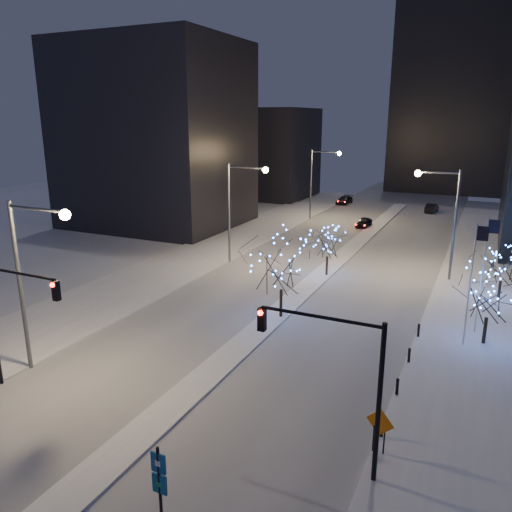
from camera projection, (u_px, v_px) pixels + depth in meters
The scene contains 25 objects.
ground at pixel (148, 430), 23.72m from camera, with size 160.00×160.00×0.00m, color white.
road at pixel (345, 254), 54.24m from camera, with size 20.00×130.00×0.02m, color silver.
median at pixel (332, 265), 49.86m from camera, with size 2.00×80.00×0.15m, color white.
east_sidewalk at pixel (497, 328), 34.99m from camera, with size 10.00×90.00×0.15m, color white.
west_sidewalk at pixel (157, 275), 46.88m from camera, with size 8.00×90.00×0.15m, color white.
filler_west_near at pixel (156, 136), 66.87m from camera, with size 22.00×18.00×24.00m, color black.
filler_west_far at pixel (262, 153), 93.28m from camera, with size 18.00×16.00×16.00m, color black.
horizon_block at pixel (461, 82), 95.87m from camera, with size 24.00×14.00×42.00m, color black.
street_lamp_w_near at pixel (31, 265), 27.39m from camera, with size 4.40×0.56×10.00m.
street_lamp_w_mid at pixel (238, 200), 49.19m from camera, with size 4.40×0.56×10.00m.
street_lamp_w_far at pixel (318, 175), 70.99m from camera, with size 4.40×0.56×10.00m.
street_lamp_east at pixel (445, 210), 44.02m from camera, with size 3.90×0.56×10.00m.
traffic_signal_west at pixel (10, 308), 25.90m from camera, with size 5.26×0.43×7.00m.
traffic_signal_east at pixel (341, 369), 19.65m from camera, with size 5.26×0.43×7.00m.
flagpoles at pixel (478, 271), 32.00m from camera, with size 1.35×2.60×8.00m.
bollards at pixel (404, 370), 28.10m from camera, with size 0.16×12.16×0.90m.
car_near at pixel (364, 222), 67.39m from camera, with size 1.56×3.87×1.32m, color black.
car_mid at pixel (432, 208), 78.22m from camera, with size 1.45×4.16×1.37m, color black.
car_far at pixel (344, 200), 85.68m from camera, with size 1.86×4.57×1.33m, color black.
holiday_tree_median_near at pixel (282, 263), 35.77m from camera, with size 5.92×5.92×6.56m.
holiday_tree_median_far at pixel (328, 242), 45.82m from camera, with size 4.17×4.17×4.79m.
holiday_tree_plaza_near at pixel (489, 296), 31.65m from camera, with size 3.96×3.96×5.02m.
holiday_tree_plaza_far at pixel (503, 265), 39.81m from camera, with size 4.36×4.36×4.37m.
wayfinding_sign at pixel (159, 479), 17.50m from camera, with size 0.60×0.12×3.37m.
construction_sign at pixel (380, 426), 21.55m from camera, with size 1.27×0.37×2.14m.
Camera 1 is at (13.45, -16.49, 14.31)m, focal length 35.00 mm.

